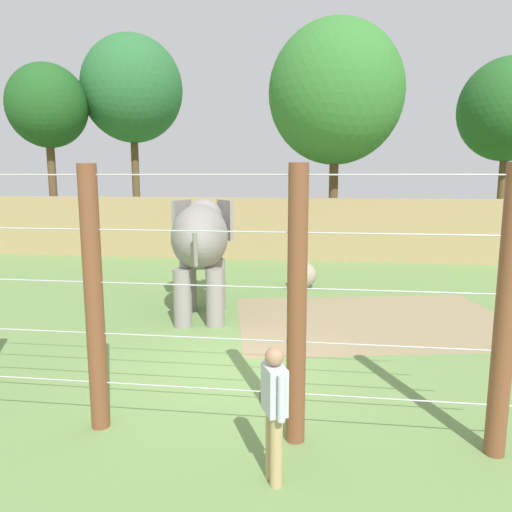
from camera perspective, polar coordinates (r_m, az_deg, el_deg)
The scene contains 11 objects.
ground_plane at distance 9.31m, azimuth -2.82°, elevation -13.25°, with size 120.00×120.00×0.00m, color #6B8E4C.
dirt_patch at distance 12.63m, azimuth 13.68°, elevation -7.32°, with size 6.75×4.76×0.01m, color #937F5B.
embankment_wall at distance 21.47m, azimuth 3.29°, elevation 3.28°, with size 36.00×1.80×2.58m, color tan.
elephant at distance 12.50m, azimuth -6.48°, elevation 1.83°, with size 1.94×3.93×2.94m.
enrichment_ball at distance 15.73m, azimuth 5.59°, elevation -2.23°, with size 0.84×0.84×0.84m, color gray.
cable_fence at distance 6.63m, azimuth -6.93°, elevation -5.59°, with size 8.76×0.26×3.75m.
zookeeper at distance 5.90m, azimuth 2.15°, elevation -17.40°, with size 0.38×0.56×1.67m.
tree_far_left at distance 30.75m, azimuth -14.29°, elevation 18.36°, with size 5.81×5.81×11.58m.
tree_left_of_centre at distance 24.58m, azimuth 9.33°, elevation 18.28°, with size 6.38×6.38×10.78m.
tree_behind_wall at distance 30.61m, azimuth 27.43°, elevation 14.93°, with size 5.26×5.26×9.85m.
tree_right_of_centre at distance 29.94m, azimuth -23.22°, elevation 15.76°, with size 4.29×4.29×9.57m.
Camera 1 is at (1.56, -8.45, 3.59)m, focal length 34.17 mm.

